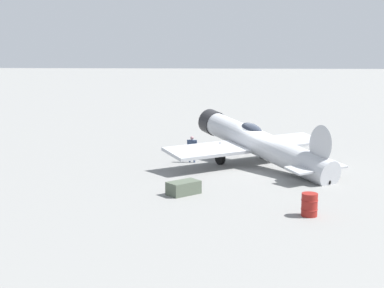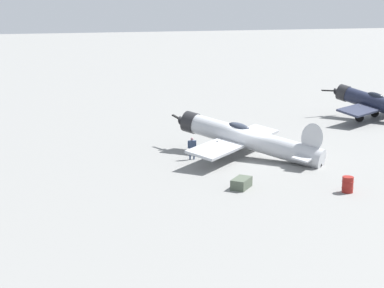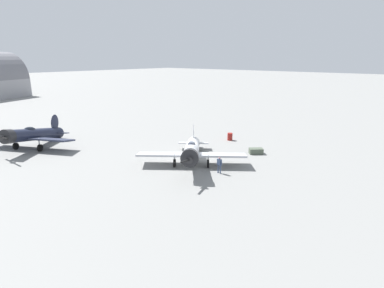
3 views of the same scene
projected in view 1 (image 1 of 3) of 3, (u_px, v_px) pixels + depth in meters
name	position (u px, v px, depth m)	size (l,w,h in m)	color
ground_plane	(262.00, 167.00, 30.82)	(400.00, 400.00, 0.00)	gray
airplane_foreground	(257.00, 143.00, 31.03)	(10.65, 9.82, 3.21)	#B7BABF
ground_crew_mechanic	(192.00, 147.00, 32.01)	(0.28, 0.60, 1.57)	#384766
equipment_crate	(184.00, 188.00, 24.84)	(1.61, 1.64, 0.60)	#4C5647
fuel_drum	(309.00, 205.00, 21.49)	(0.67, 0.67, 0.92)	maroon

